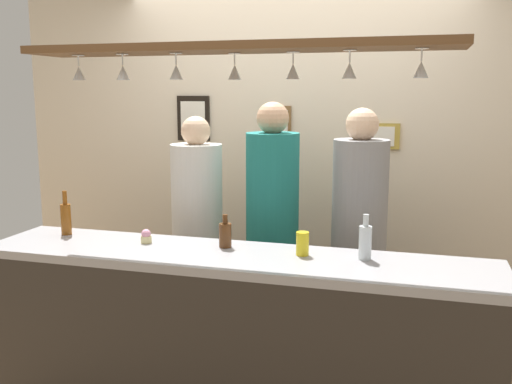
{
  "coord_description": "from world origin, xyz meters",
  "views": [
    {
      "loc": [
        0.9,
        -3.06,
        1.79
      ],
      "look_at": [
        0.0,
        0.1,
        1.22
      ],
      "focal_mm": 40.1,
      "sensor_mm": 36.0,
      "label": 1
    }
  ],
  "objects_px": {
    "bottle_beer_amber_tall": "(66,218)",
    "drink_can": "(302,244)",
    "bottle_soda_clear": "(365,241)",
    "picture_frame_caricature": "(193,118)",
    "cupcake": "(146,237)",
    "person_middle_teal_shirt": "(272,210)",
    "person_right_grey_shirt": "(359,218)",
    "picture_frame_lower_pair": "(378,136)",
    "person_left_white_patterned_shirt": "(197,214)",
    "bottle_beer_brown_stubby": "(225,234)",
    "picture_frame_crest": "(279,124)"
  },
  "relations": [
    {
      "from": "drink_can",
      "to": "picture_frame_crest",
      "type": "height_order",
      "value": "picture_frame_crest"
    },
    {
      "from": "person_left_white_patterned_shirt",
      "to": "bottle_beer_brown_stubby",
      "type": "bearing_deg",
      "value": -57.22
    },
    {
      "from": "person_middle_teal_shirt",
      "to": "cupcake",
      "type": "distance_m",
      "value": 0.89
    },
    {
      "from": "picture_frame_crest",
      "to": "person_right_grey_shirt",
      "type": "bearing_deg",
      "value": -43.15
    },
    {
      "from": "drink_can",
      "to": "cupcake",
      "type": "distance_m",
      "value": 0.88
    },
    {
      "from": "bottle_beer_amber_tall",
      "to": "bottle_soda_clear",
      "type": "distance_m",
      "value": 1.73
    },
    {
      "from": "bottle_beer_amber_tall",
      "to": "cupcake",
      "type": "bearing_deg",
      "value": -5.2
    },
    {
      "from": "picture_frame_caricature",
      "to": "picture_frame_crest",
      "type": "bearing_deg",
      "value": 0.0
    },
    {
      "from": "person_left_white_patterned_shirt",
      "to": "cupcake",
      "type": "height_order",
      "value": "person_left_white_patterned_shirt"
    },
    {
      "from": "bottle_beer_amber_tall",
      "to": "bottle_soda_clear",
      "type": "relative_size",
      "value": 1.13
    },
    {
      "from": "person_middle_teal_shirt",
      "to": "bottle_beer_amber_tall",
      "type": "bearing_deg",
      "value": -148.82
    },
    {
      "from": "cupcake",
      "to": "picture_frame_caricature",
      "type": "bearing_deg",
      "value": 100.55
    },
    {
      "from": "bottle_beer_brown_stubby",
      "to": "drink_can",
      "type": "xyz_separation_m",
      "value": [
        0.43,
        -0.04,
        -0.01
      ]
    },
    {
      "from": "person_right_grey_shirt",
      "to": "picture_frame_lower_pair",
      "type": "distance_m",
      "value": 0.78
    },
    {
      "from": "bottle_beer_amber_tall",
      "to": "picture_frame_caricature",
      "type": "relative_size",
      "value": 0.76
    },
    {
      "from": "bottle_beer_amber_tall",
      "to": "drink_can",
      "type": "relative_size",
      "value": 2.13
    },
    {
      "from": "person_left_white_patterned_shirt",
      "to": "person_middle_teal_shirt",
      "type": "xyz_separation_m",
      "value": [
        0.52,
        -0.0,
        0.06
      ]
    },
    {
      "from": "person_middle_teal_shirt",
      "to": "person_right_grey_shirt",
      "type": "xyz_separation_m",
      "value": [
        0.55,
        0.0,
        -0.02
      ]
    },
    {
      "from": "person_right_grey_shirt",
      "to": "cupcake",
      "type": "height_order",
      "value": "person_right_grey_shirt"
    },
    {
      "from": "bottle_soda_clear",
      "to": "picture_frame_caricature",
      "type": "distance_m",
      "value": 2.02
    },
    {
      "from": "bottle_soda_clear",
      "to": "picture_frame_lower_pair",
      "type": "height_order",
      "value": "picture_frame_lower_pair"
    },
    {
      "from": "picture_frame_lower_pair",
      "to": "person_left_white_patterned_shirt",
      "type": "bearing_deg",
      "value": -150.97
    },
    {
      "from": "drink_can",
      "to": "picture_frame_crest",
      "type": "xyz_separation_m",
      "value": [
        -0.45,
        1.33,
        0.54
      ]
    },
    {
      "from": "picture_frame_lower_pair",
      "to": "picture_frame_caricature",
      "type": "relative_size",
      "value": 0.88
    },
    {
      "from": "person_middle_teal_shirt",
      "to": "person_right_grey_shirt",
      "type": "height_order",
      "value": "person_middle_teal_shirt"
    },
    {
      "from": "cupcake",
      "to": "drink_can",
      "type": "bearing_deg",
      "value": 0.06
    },
    {
      "from": "picture_frame_lower_pair",
      "to": "picture_frame_crest",
      "type": "height_order",
      "value": "picture_frame_crest"
    },
    {
      "from": "person_left_white_patterned_shirt",
      "to": "bottle_soda_clear",
      "type": "distance_m",
      "value": 1.36
    },
    {
      "from": "person_right_grey_shirt",
      "to": "bottle_beer_amber_tall",
      "type": "distance_m",
      "value": 1.76
    },
    {
      "from": "bottle_soda_clear",
      "to": "picture_frame_crest",
      "type": "relative_size",
      "value": 0.88
    },
    {
      "from": "person_left_white_patterned_shirt",
      "to": "picture_frame_crest",
      "type": "bearing_deg",
      "value": 56.92
    },
    {
      "from": "bottle_soda_clear",
      "to": "cupcake",
      "type": "relative_size",
      "value": 2.95
    },
    {
      "from": "drink_can",
      "to": "person_middle_teal_shirt",
      "type": "bearing_deg",
      "value": 115.76
    },
    {
      "from": "bottle_beer_amber_tall",
      "to": "bottle_soda_clear",
      "type": "bearing_deg",
      "value": -1.18
    },
    {
      "from": "drink_can",
      "to": "cupcake",
      "type": "bearing_deg",
      "value": -179.94
    },
    {
      "from": "bottle_soda_clear",
      "to": "picture_frame_crest",
      "type": "distance_m",
      "value": 1.6
    },
    {
      "from": "person_middle_teal_shirt",
      "to": "drink_can",
      "type": "height_order",
      "value": "person_middle_teal_shirt"
    },
    {
      "from": "bottle_soda_clear",
      "to": "picture_frame_caricature",
      "type": "xyz_separation_m",
      "value": [
        -1.44,
        1.31,
        0.54
      ]
    },
    {
      "from": "person_left_white_patterned_shirt",
      "to": "bottle_beer_brown_stubby",
      "type": "xyz_separation_m",
      "value": [
        0.43,
        -0.66,
        0.05
      ]
    },
    {
      "from": "cupcake",
      "to": "picture_frame_caricature",
      "type": "relative_size",
      "value": 0.23
    },
    {
      "from": "cupcake",
      "to": "bottle_soda_clear",
      "type": "bearing_deg",
      "value": 0.64
    },
    {
      "from": "person_right_grey_shirt",
      "to": "picture_frame_lower_pair",
      "type": "xyz_separation_m",
      "value": [
        0.05,
        0.62,
        0.46
      ]
    },
    {
      "from": "person_right_grey_shirt",
      "to": "bottle_soda_clear",
      "type": "relative_size",
      "value": 7.4
    },
    {
      "from": "bottle_beer_brown_stubby",
      "to": "picture_frame_crest",
      "type": "xyz_separation_m",
      "value": [
        -0.02,
        1.29,
        0.53
      ]
    },
    {
      "from": "person_right_grey_shirt",
      "to": "drink_can",
      "type": "bearing_deg",
      "value": -107.09
    },
    {
      "from": "person_left_white_patterned_shirt",
      "to": "cupcake",
      "type": "relative_size",
      "value": 21.04
    },
    {
      "from": "person_right_grey_shirt",
      "to": "bottle_beer_brown_stubby",
      "type": "bearing_deg",
      "value": -134.24
    },
    {
      "from": "bottle_soda_clear",
      "to": "cupcake",
      "type": "bearing_deg",
      "value": -179.36
    },
    {
      "from": "bottle_soda_clear",
      "to": "picture_frame_lower_pair",
      "type": "distance_m",
      "value": 1.38
    },
    {
      "from": "person_middle_teal_shirt",
      "to": "picture_frame_lower_pair",
      "type": "height_order",
      "value": "person_middle_teal_shirt"
    }
  ]
}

